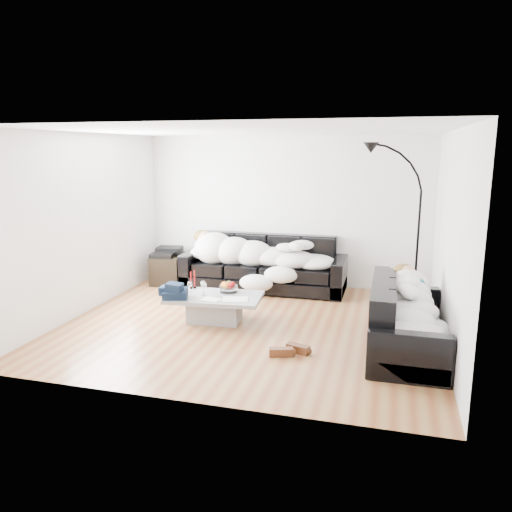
% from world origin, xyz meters
% --- Properties ---
extents(ground, '(5.00, 5.00, 0.00)m').
position_xyz_m(ground, '(0.00, 0.00, 0.00)').
color(ground, brown).
rests_on(ground, ground).
extents(wall_back, '(5.00, 0.02, 2.60)m').
position_xyz_m(wall_back, '(0.00, 2.25, 1.30)').
color(wall_back, silver).
rests_on(wall_back, ground).
extents(wall_left, '(0.02, 4.50, 2.60)m').
position_xyz_m(wall_left, '(-2.50, 0.00, 1.30)').
color(wall_left, silver).
rests_on(wall_left, ground).
extents(wall_right, '(0.02, 4.50, 2.60)m').
position_xyz_m(wall_right, '(2.50, 0.00, 1.30)').
color(wall_right, silver).
rests_on(wall_right, ground).
extents(ceiling, '(5.00, 5.00, 0.00)m').
position_xyz_m(ceiling, '(0.00, 0.00, 2.60)').
color(ceiling, white).
rests_on(ceiling, ground).
extents(sofa_back, '(2.78, 0.96, 0.91)m').
position_xyz_m(sofa_back, '(-0.27, 1.79, 0.45)').
color(sofa_back, black).
rests_on(sofa_back, ground).
extents(sofa_right, '(0.86, 2.01, 0.81)m').
position_xyz_m(sofa_right, '(2.06, -0.33, 0.41)').
color(sofa_right, black).
rests_on(sofa_right, ground).
extents(sleeper_back, '(2.35, 0.81, 0.47)m').
position_xyz_m(sleeper_back, '(-0.27, 1.74, 0.66)').
color(sleeper_back, white).
rests_on(sleeper_back, sofa_back).
extents(sleeper_right, '(0.73, 1.73, 0.42)m').
position_xyz_m(sleeper_right, '(2.06, -0.33, 0.63)').
color(sleeper_right, white).
rests_on(sleeper_right, sofa_right).
extents(teal_cushion, '(0.42, 0.38, 0.20)m').
position_xyz_m(teal_cushion, '(2.00, 0.29, 0.72)').
color(teal_cushion, '#0D545C').
rests_on(teal_cushion, sofa_right).
extents(coffee_table, '(1.36, 0.87, 0.38)m').
position_xyz_m(coffee_table, '(-0.51, -0.03, 0.19)').
color(coffee_table, '#939699').
rests_on(coffee_table, ground).
extents(fruit_bowl, '(0.30, 0.30, 0.16)m').
position_xyz_m(fruit_bowl, '(-0.37, 0.19, 0.46)').
color(fruit_bowl, white).
rests_on(fruit_bowl, coffee_table).
extents(wine_glass_a, '(0.08, 0.08, 0.16)m').
position_xyz_m(wine_glass_a, '(-0.72, 0.09, 0.46)').
color(wine_glass_a, white).
rests_on(wine_glass_a, coffee_table).
extents(wine_glass_b, '(0.08, 0.08, 0.16)m').
position_xyz_m(wine_glass_b, '(-0.90, 0.03, 0.46)').
color(wine_glass_b, white).
rests_on(wine_glass_b, coffee_table).
extents(wine_glass_c, '(0.10, 0.10, 0.19)m').
position_xyz_m(wine_glass_c, '(-0.65, -0.05, 0.47)').
color(wine_glass_c, white).
rests_on(wine_glass_c, coffee_table).
extents(candle_left, '(0.06, 0.06, 0.25)m').
position_xyz_m(candle_left, '(-0.96, 0.21, 0.50)').
color(candle_left, maroon).
rests_on(candle_left, coffee_table).
extents(candle_right, '(0.06, 0.06, 0.27)m').
position_xyz_m(candle_right, '(-0.92, 0.26, 0.51)').
color(candle_right, maroon).
rests_on(candle_right, coffee_table).
extents(newspaper_a, '(0.40, 0.34, 0.01)m').
position_xyz_m(newspaper_a, '(-0.17, -0.14, 0.39)').
color(newspaper_a, silver).
rests_on(newspaper_a, coffee_table).
extents(newspaper_b, '(0.28, 0.22, 0.01)m').
position_xyz_m(newspaper_b, '(-0.48, -0.23, 0.38)').
color(newspaper_b, silver).
rests_on(newspaper_b, coffee_table).
extents(navy_jacket, '(0.43, 0.40, 0.17)m').
position_xyz_m(navy_jacket, '(-1.02, -0.27, 0.55)').
color(navy_jacket, black).
rests_on(navy_jacket, coffee_table).
extents(shoes, '(0.51, 0.39, 0.11)m').
position_xyz_m(shoes, '(0.73, -0.89, 0.05)').
color(shoes, '#472311').
rests_on(shoes, ground).
extents(av_cabinet, '(0.64, 0.81, 0.50)m').
position_xyz_m(av_cabinet, '(-2.05, 1.75, 0.25)').
color(av_cabinet, black).
rests_on(av_cabinet, ground).
extents(stereo, '(0.49, 0.41, 0.13)m').
position_xyz_m(stereo, '(-2.05, 1.75, 0.57)').
color(stereo, black).
rests_on(stereo, av_cabinet).
extents(floor_lamp, '(0.85, 0.53, 2.17)m').
position_xyz_m(floor_lamp, '(2.20, 1.40, 1.09)').
color(floor_lamp, black).
rests_on(floor_lamp, ground).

